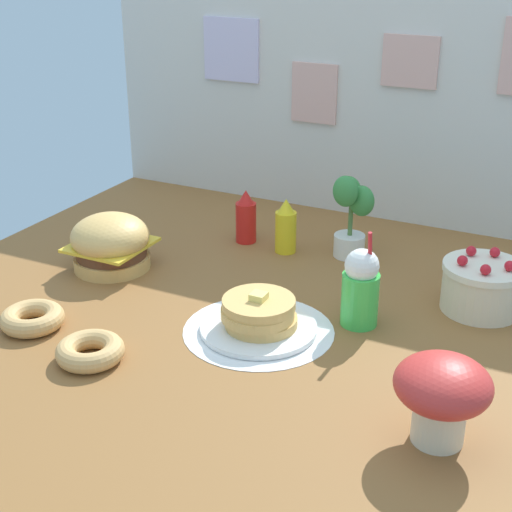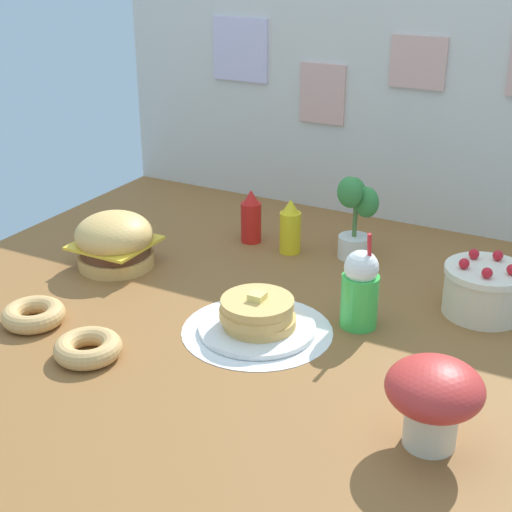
# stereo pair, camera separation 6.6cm
# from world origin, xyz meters

# --- Properties ---
(ground_plane) EXTENTS (2.08, 1.97, 0.02)m
(ground_plane) POSITION_xyz_m (0.00, 0.00, -0.01)
(ground_plane) COLOR brown
(back_wall) EXTENTS (2.08, 0.04, 0.85)m
(back_wall) POSITION_xyz_m (-0.00, 0.98, 0.43)
(back_wall) COLOR beige
(back_wall) RESTS_ON ground_plane
(doily_mat) EXTENTS (0.42, 0.42, 0.00)m
(doily_mat) POSITION_xyz_m (0.08, -0.04, 0.00)
(doily_mat) COLOR white
(doily_mat) RESTS_ON ground_plane
(burger) EXTENTS (0.26, 0.26, 0.18)m
(burger) POSITION_xyz_m (-0.54, 0.13, 0.09)
(burger) COLOR #DBA859
(burger) RESTS_ON ground_plane
(pancake_stack) EXTENTS (0.33, 0.33, 0.11)m
(pancake_stack) POSITION_xyz_m (0.08, -0.04, 0.04)
(pancake_stack) COLOR white
(pancake_stack) RESTS_ON doily_mat
(layer_cake) EXTENTS (0.24, 0.24, 0.18)m
(layer_cake) POSITION_xyz_m (0.61, 0.37, 0.07)
(layer_cake) COLOR beige
(layer_cake) RESTS_ON ground_plane
(ketchup_bottle) EXTENTS (0.07, 0.07, 0.19)m
(ketchup_bottle) POSITION_xyz_m (-0.25, 0.53, 0.09)
(ketchup_bottle) COLOR red
(ketchup_bottle) RESTS_ON ground_plane
(mustard_bottle) EXTENTS (0.07, 0.07, 0.19)m
(mustard_bottle) POSITION_xyz_m (-0.08, 0.51, 0.09)
(mustard_bottle) COLOR yellow
(mustard_bottle) RESTS_ON ground_plane
(cream_soda_cup) EXTENTS (0.11, 0.11, 0.29)m
(cream_soda_cup) POSITION_xyz_m (0.32, 0.13, 0.11)
(cream_soda_cup) COLOR green
(cream_soda_cup) RESTS_ON ground_plane
(donut_pink_glaze) EXTENTS (0.18, 0.18, 0.05)m
(donut_pink_glaze) POSITION_xyz_m (-0.50, -0.30, 0.03)
(donut_pink_glaze) COLOR tan
(donut_pink_glaze) RESTS_ON ground_plane
(donut_chocolate) EXTENTS (0.18, 0.18, 0.05)m
(donut_chocolate) POSITION_xyz_m (-0.24, -0.37, 0.03)
(donut_chocolate) COLOR tan
(donut_chocolate) RESTS_ON ground_plane
(potted_plant) EXTENTS (0.14, 0.12, 0.29)m
(potted_plant) POSITION_xyz_m (0.13, 0.57, 0.16)
(potted_plant) COLOR white
(potted_plant) RESTS_ON ground_plane
(mushroom_stool) EXTENTS (0.21, 0.21, 0.20)m
(mushroom_stool) POSITION_xyz_m (0.64, -0.29, 0.12)
(mushroom_stool) COLOR beige
(mushroom_stool) RESTS_ON ground_plane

